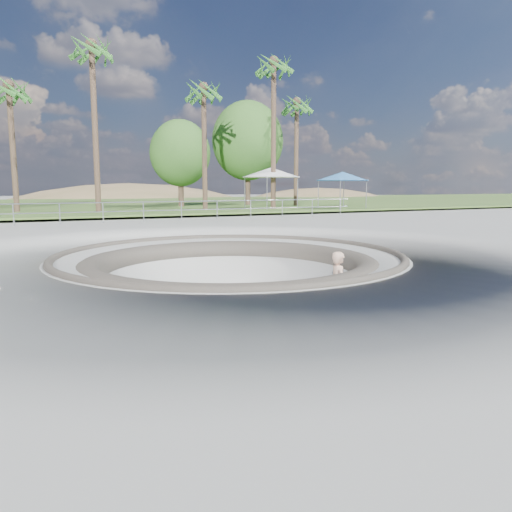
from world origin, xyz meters
The scene contains 16 objects.
ground centered at (0.00, 0.00, 0.00)m, with size 180.00×180.00×0.00m, color #969692.
skate_bowl centered at (0.00, 0.00, -1.83)m, with size 14.00×14.00×4.10m.
grass_strip centered at (0.00, 34.00, 0.22)m, with size 180.00×36.00×0.12m.
distant_hills centered at (3.78, 57.17, -7.02)m, with size 103.20×45.00×28.60m.
safety_railing centered at (0.00, 12.00, 0.69)m, with size 25.00×0.06×1.03m.
skateboard centered at (2.59, -1.89, -1.83)m, with size 0.87×0.43×0.09m.
skater centered at (2.59, -1.89, -0.81)m, with size 0.73×0.48×2.00m, color #E3B393.
canopy_white centered at (11.20, 19.99, 2.91)m, with size 5.85×5.85×3.01m.
canopy_blue centered at (16.17, 18.00, 2.64)m, with size 5.32×5.32×2.70m.
palm_b centered at (-6.03, 22.67, 7.80)m, with size 2.60×2.60×8.91m.
palm_c centered at (-1.23, 19.89, 9.96)m, with size 2.60×2.60×11.25m.
palm_d centered at (6.46, 21.25, 8.37)m, with size 2.60×2.60×9.52m.
palm_e centered at (10.92, 19.05, 9.96)m, with size 2.60×2.60×11.25m.
palm_f centered at (15.25, 23.47, 8.28)m, with size 2.60×2.60×9.42m.
bushy_tree_mid centered at (5.95, 25.78, 4.50)m, with size 4.85×4.41×7.00m.
bushy_tree_right centered at (12.27, 26.73, 5.76)m, with size 6.24×5.67×9.00m.
Camera 1 is at (-5.36, -13.63, 2.08)m, focal length 35.00 mm.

